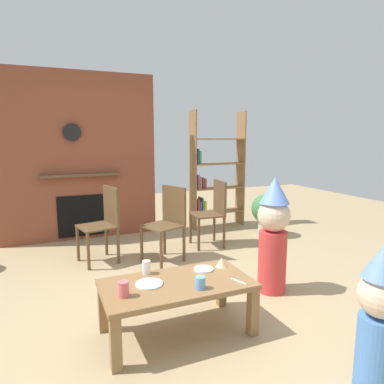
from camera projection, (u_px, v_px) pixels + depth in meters
The scene contains 17 objects.
ground_plane at pixel (194, 306), 3.06m from camera, with size 12.00×12.00×0.00m, color tan.
brick_fireplace_feature at pixel (79, 157), 4.96m from camera, with size 2.20×0.28×2.40m.
bookshelf at pixel (213, 176), 5.64m from camera, with size 0.90×0.28×1.90m.
coffee_table at pixel (177, 290), 2.59m from camera, with size 1.12×0.59×0.41m.
paper_cup_near_left at pixel (146, 267), 2.73m from camera, with size 0.07×0.07×0.11m, color silver.
paper_cup_near_right at pixel (200, 283), 2.46m from camera, with size 0.07×0.07×0.09m, color #669EE0.
paper_cup_center at pixel (124, 289), 2.34m from camera, with size 0.07×0.07×0.11m, color #E5666B.
paper_plate_front at pixel (203, 269), 2.82m from camera, with size 0.16×0.16×0.01m, color white.
paper_plate_rear at pixel (149, 284), 2.54m from camera, with size 0.20×0.20×0.01m, color white.
birthday_cake_slice at pixel (222, 262), 2.88m from camera, with size 0.10×0.10×0.08m, color #EAC68C.
table_fork at pixel (239, 281), 2.59m from camera, with size 0.15×0.02×0.01m, color silver.
child_with_cone_hat at pixel (379, 318), 1.92m from camera, with size 0.26×0.26×0.93m.
child_in_pink at pixel (273, 232), 3.27m from camera, with size 0.31×0.31×1.12m.
dining_chair_left at pixel (104, 220), 4.11m from camera, with size 0.48×0.48×0.90m.
dining_chair_middle at pixel (168, 219), 4.14m from camera, with size 0.52×0.52×0.90m.
dining_chair_right at pixel (213, 209), 4.70m from camera, with size 0.44×0.44×0.90m.
potted_plant_tall at pixel (266, 211), 5.18m from camera, with size 0.44×0.44×0.64m.
Camera 1 is at (-1.15, -2.62, 1.49)m, focal length 32.19 mm.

